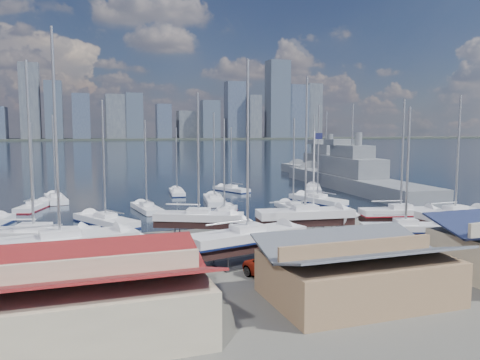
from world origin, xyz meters
name	(u,v)px	position (x,y,z in m)	size (l,w,h in m)	color
ground	(268,245)	(0.00, -10.00, 0.00)	(1400.00, 1400.00, 0.00)	#605E59
water	(106,147)	(0.00, 300.00, -0.15)	(1400.00, 600.00, 0.40)	#1A2C3D
far_shore	(95,139)	(0.00, 560.00, 1.10)	(1400.00, 80.00, 2.20)	#2D332D
skyline	(87,108)	(-7.83, 553.76, 39.09)	(639.14, 43.80, 107.69)	#475166
shed_red	(79,295)	(-18.00, -26.00, 2.32)	(14.70, 9.45, 4.51)	#BFB293
shed_grey	(357,268)	(0.00, -26.00, 2.15)	(12.60, 8.40, 4.17)	#8C6B4C
sailboat_cradle_0	(34,238)	(-21.73, -9.12, 2.14)	(11.27, 6.03, 17.43)	#2D2D33
sailboat_cradle_1	(60,247)	(-19.43, -13.49, 2.25)	(12.62, 5.50, 19.45)	#2D2D33
sailboat_cradle_2	(199,219)	(-5.83, -4.55, 2.05)	(9.67, 6.45, 15.47)	#2D2D33
sailboat_cradle_3	(247,239)	(-4.19, -15.48, 2.14)	(11.27, 5.54, 17.44)	#2D2D33
sailboat_cradle_4	(305,216)	(5.51, -7.26, 2.14)	(10.91, 4.29, 17.24)	#2D2D33
sailboat_cradle_5	(405,230)	(11.87, -16.00, 1.95)	(8.70, 4.83, 13.73)	#2D2D33
sailboat_cradle_6	(400,214)	(16.75, -8.94, 2.02)	(9.57, 4.44, 15.01)	#2D2D33
sailboat_cradle_7	(455,216)	(21.72, -11.96, 2.04)	(9.53, 3.23, 15.36)	#2D2D33
sailboat_moored_1	(34,207)	(-24.32, 21.02, 0.31)	(5.09, 9.25, 13.33)	black
sailboat_moored_2	(56,200)	(-21.67, 27.80, 0.32)	(4.19, 10.05, 14.72)	black
sailboat_moored_3	(106,222)	(-14.99, 6.00, 0.31)	(7.69, 10.76, 15.90)	black
sailboat_moored_4	(147,209)	(-8.93, 13.97, 0.32)	(3.73, 9.27, 13.60)	black
sailboat_moored_5	(177,193)	(-1.31, 30.24, 0.31)	(3.29, 8.64, 12.60)	black
sailboat_moored_6	(224,214)	(0.50, 6.75, 0.31)	(6.19, 9.40, 13.71)	black
sailboat_moored_7	(214,201)	(2.28, 18.12, 0.32)	(4.54, 10.31, 15.05)	black
sailboat_moored_8	(231,190)	(9.33, 31.17, 0.31)	(5.48, 8.76, 12.70)	black
sailboat_moored_9	(293,209)	(10.99, 7.32, 0.32)	(3.31, 9.40, 13.92)	black
sailboat_moored_10	(317,201)	(17.97, 13.05, 0.31)	(5.60, 11.30, 16.28)	black
sailboat_moored_11	(313,190)	(24.06, 26.13, 0.31)	(6.97, 10.30, 15.08)	black
naval_ship_east	(351,181)	(32.93, 27.06, 1.67)	(11.75, 49.66, 18.43)	slate
naval_ship_west	(325,171)	(39.53, 49.10, 1.66)	(7.52, 41.22, 17.70)	slate
car_a	(179,277)	(-11.10, -19.86, 0.82)	(1.93, 4.79, 1.63)	gray
car_b	(288,261)	(-1.44, -17.95, 0.65)	(1.37, 3.94, 1.30)	gray
car_c	(277,270)	(-3.65, -20.67, 0.82)	(2.71, 5.88, 1.63)	gray
car_d	(409,250)	(10.24, -18.58, 0.69)	(1.93, 4.74, 1.38)	gray
flagpole	(315,176)	(6.61, -7.21, 6.59)	(1.02, 0.12, 11.50)	white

